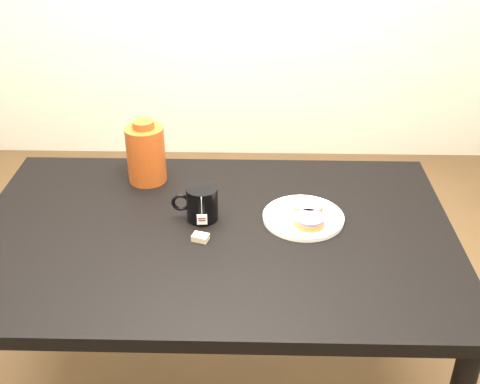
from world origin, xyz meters
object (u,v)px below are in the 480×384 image
Objects in this scene: plate at (303,217)px; mug at (201,203)px; bagel_package at (146,153)px; table at (215,253)px; teabag_pouch at (200,237)px; bagel_back at (309,207)px; bagel_front at (309,221)px.

mug is (-0.30, -0.00, 0.04)m from plate.
plate is 0.56m from bagel_package.
table is 5.78× the size of plate.
teabag_pouch is 0.41m from bagel_package.
table is at bearing -162.37° from bagel_back.
mug is (-0.32, -0.03, 0.03)m from bagel_back.
plate is (0.26, 0.06, 0.09)m from table.
plate is 1.14× the size of bagel_package.
plate is 0.04m from bagel_back.
plate is 1.92× the size of bagel_front.
table is 0.30m from bagel_front.
plate and teabag_pouch have the same top height.
table is 0.11m from teabag_pouch.
mug is 0.12m from teabag_pouch.
table is 0.42m from bagel_package.
teabag_pouch is at bearing -167.60° from bagel_front.
bagel_front is at bearing 3.48° from table.
bagel_back is at bearing 86.82° from bagel_front.
bagel_front is 0.59× the size of bagel_package.
bagel_back is (0.28, 0.09, 0.11)m from table.
bagel_package is at bearing 151.61° from bagel_front.
bagel_front is 0.89× the size of mug.
mug is 0.66× the size of bagel_package.
bagel_package reaches higher than teabag_pouch.
bagel_package is (-0.20, 0.35, 0.09)m from teabag_pouch.
bagel_front reaches higher than teabag_pouch.
table is 0.29m from plate.
mug is (-0.32, 0.05, 0.03)m from bagel_front.
bagel_front is (-0.00, -0.07, 0.00)m from bagel_back.
mug is 0.31m from bagel_package.
table is at bearing -60.21° from mug.
plate is at bearing 105.40° from bagel_front.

